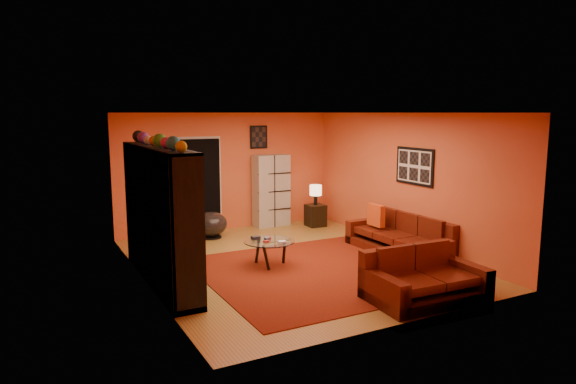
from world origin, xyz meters
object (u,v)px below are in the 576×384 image
entertainment_unit (159,215)px  table_lamp (316,191)px  side_table (315,215)px  coffee_table (269,244)px  loveseat (422,279)px  bowl_chair (211,224)px  storage_cabinet (271,191)px  sofa (402,237)px  tv (161,217)px

entertainment_unit → table_lamp: bearing=29.0°
side_table → coffee_table: bearing=-134.7°
loveseat → side_table: (1.06, 4.71, -0.03)m
coffee_table → side_table: bearing=45.3°
bowl_chair → entertainment_unit: bearing=-124.9°
coffee_table → loveseat: bearing=-62.4°
table_lamp → loveseat: bearing=-102.7°
bowl_chair → table_lamp: table_lamp is taller
entertainment_unit → storage_cabinet: bearing=40.8°
sofa → storage_cabinet: storage_cabinet is taller
coffee_table → tv: bearing=176.1°
sofa → coffee_table: sofa is taller
sofa → table_lamp: table_lamp is taller
tv → side_table: tv is taller
sofa → bowl_chair: (-2.79, 2.73, 0.01)m
table_lamp → entertainment_unit: bearing=-151.0°
loveseat → storage_cabinet: storage_cabinet is taller
entertainment_unit → table_lamp: 4.74m
loveseat → entertainment_unit: bearing=54.7°
entertainment_unit → table_lamp: entertainment_unit is taller
storage_cabinet → coffee_table: bearing=-119.9°
loveseat → table_lamp: size_ratio=3.62×
table_lamp → bowl_chair: bearing=179.3°
coffee_table → entertainment_unit: bearing=179.0°
entertainment_unit → sofa: entertainment_unit is taller
side_table → entertainment_unit: bearing=-151.0°
entertainment_unit → coffee_table: (1.84, -0.03, -0.66)m
entertainment_unit → loveseat: entertainment_unit is taller
table_lamp → storage_cabinet: bearing=150.3°
tv → side_table: 4.71m
bowl_chair → side_table: bowl_chair is taller
loveseat → table_lamp: (1.06, 4.71, 0.54)m
coffee_table → storage_cabinet: storage_cabinet is taller
tv → table_lamp: (4.09, 2.20, -0.19)m
tv → coffee_table: (1.79, -0.12, -0.62)m
bowl_chair → side_table: bearing=-0.7°
storage_cabinet → table_lamp: 1.02m
sofa → loveseat: size_ratio=1.30×
sofa → side_table: size_ratio=4.34×
entertainment_unit → sofa: bearing=-5.2°
tv → coffee_table: bearing=-93.9°
storage_cabinet → tv: bearing=-143.2°
storage_cabinet → side_table: (0.89, -0.51, -0.57)m
sofa → coffee_table: (-2.57, 0.37, 0.11)m
tv → sofa: size_ratio=0.47×
entertainment_unit → sofa: (4.41, -0.40, -0.76)m
entertainment_unit → storage_cabinet: size_ratio=1.82×
sofa → tv: bearing=172.5°
side_table → table_lamp: bearing=90.0°
bowl_chair → table_lamp: size_ratio=1.46×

